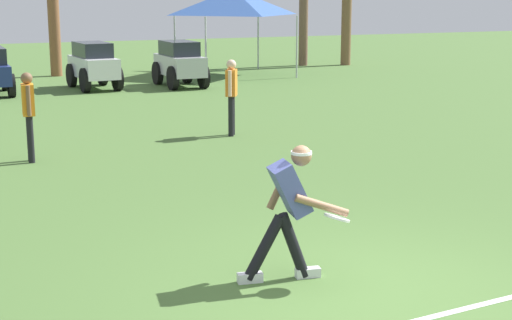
{
  "coord_description": "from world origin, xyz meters",
  "views": [
    {
      "loc": [
        -3.92,
        -6.26,
        2.93
      ],
      "look_at": [
        -0.2,
        2.32,
        0.9
      ],
      "focal_mm": 55.0,
      "sensor_mm": 36.0,
      "label": 1
    }
  ],
  "objects_px": {
    "teammate_midfield": "(231,90)",
    "parked_car_slot_c": "(93,64)",
    "frisbee_thrower": "(289,205)",
    "parked_car_slot_d": "(180,62)",
    "teammate_near_sideline": "(28,108)",
    "frisbee_in_flight": "(337,218)",
    "event_tent": "(234,2)"
  },
  "relations": [
    {
      "from": "frisbee_thrower",
      "to": "teammate_midfield",
      "type": "relative_size",
      "value": 0.9
    },
    {
      "from": "teammate_midfield",
      "to": "parked_car_slot_c",
      "type": "height_order",
      "value": "teammate_midfield"
    },
    {
      "from": "teammate_near_sideline",
      "to": "teammate_midfield",
      "type": "relative_size",
      "value": 1.0
    },
    {
      "from": "parked_car_slot_c",
      "to": "teammate_midfield",
      "type": "bearing_deg",
      "value": -84.08
    },
    {
      "from": "teammate_near_sideline",
      "to": "parked_car_slot_c",
      "type": "distance_m",
      "value": 10.45
    },
    {
      "from": "parked_car_slot_d",
      "to": "frisbee_in_flight",
      "type": "bearing_deg",
      "value": -102.7
    },
    {
      "from": "teammate_midfield",
      "to": "parked_car_slot_c",
      "type": "bearing_deg",
      "value": 95.92
    },
    {
      "from": "frisbee_in_flight",
      "to": "parked_car_slot_c",
      "type": "distance_m",
      "value": 17.16
    },
    {
      "from": "teammate_midfield",
      "to": "parked_car_slot_c",
      "type": "distance_m",
      "value": 9.02
    },
    {
      "from": "teammate_near_sideline",
      "to": "event_tent",
      "type": "height_order",
      "value": "event_tent"
    },
    {
      "from": "frisbee_in_flight",
      "to": "parked_car_slot_c",
      "type": "bearing_deg",
      "value": 86.08
    },
    {
      "from": "teammate_midfield",
      "to": "parked_car_slot_c",
      "type": "relative_size",
      "value": 0.65
    },
    {
      "from": "parked_car_slot_d",
      "to": "parked_car_slot_c",
      "type": "bearing_deg",
      "value": 169.43
    },
    {
      "from": "teammate_midfield",
      "to": "parked_car_slot_d",
      "type": "bearing_deg",
      "value": 79.0
    },
    {
      "from": "frisbee_thrower",
      "to": "parked_car_slot_d",
      "type": "distance_m",
      "value": 16.89
    },
    {
      "from": "teammate_near_sideline",
      "to": "parked_car_slot_c",
      "type": "relative_size",
      "value": 0.65
    },
    {
      "from": "frisbee_in_flight",
      "to": "teammate_midfield",
      "type": "height_order",
      "value": "teammate_midfield"
    },
    {
      "from": "teammate_midfield",
      "to": "event_tent",
      "type": "relative_size",
      "value": 0.45
    },
    {
      "from": "teammate_midfield",
      "to": "parked_car_slot_d",
      "type": "distance_m",
      "value": 8.65
    },
    {
      "from": "parked_car_slot_c",
      "to": "parked_car_slot_d",
      "type": "height_order",
      "value": "same"
    },
    {
      "from": "teammate_midfield",
      "to": "event_tent",
      "type": "distance_m",
      "value": 11.9
    },
    {
      "from": "teammate_near_sideline",
      "to": "parked_car_slot_c",
      "type": "height_order",
      "value": "teammate_near_sideline"
    },
    {
      "from": "parked_car_slot_c",
      "to": "event_tent",
      "type": "relative_size",
      "value": 0.7
    },
    {
      "from": "frisbee_in_flight",
      "to": "parked_car_slot_d",
      "type": "bearing_deg",
      "value": 77.3
    },
    {
      "from": "frisbee_thrower",
      "to": "frisbee_in_flight",
      "type": "distance_m",
      "value": 0.5
    },
    {
      "from": "frisbee_in_flight",
      "to": "frisbee_thrower",
      "type": "bearing_deg",
      "value": 146.26
    },
    {
      "from": "parked_car_slot_d",
      "to": "event_tent",
      "type": "relative_size",
      "value": 0.68
    },
    {
      "from": "parked_car_slot_c",
      "to": "parked_car_slot_d",
      "type": "xyz_separation_m",
      "value": [
        2.58,
        -0.48,
        0.0
      ]
    },
    {
      "from": "teammate_near_sideline",
      "to": "event_tent",
      "type": "relative_size",
      "value": 0.45
    },
    {
      "from": "teammate_midfield",
      "to": "teammate_near_sideline",
      "type": "bearing_deg",
      "value": -166.86
    },
    {
      "from": "frisbee_thrower",
      "to": "parked_car_slot_d",
      "type": "xyz_separation_m",
      "value": [
        4.16,
        16.37,
        -0.05
      ]
    },
    {
      "from": "teammate_near_sideline",
      "to": "event_tent",
      "type": "bearing_deg",
      "value": 54.14
    }
  ]
}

